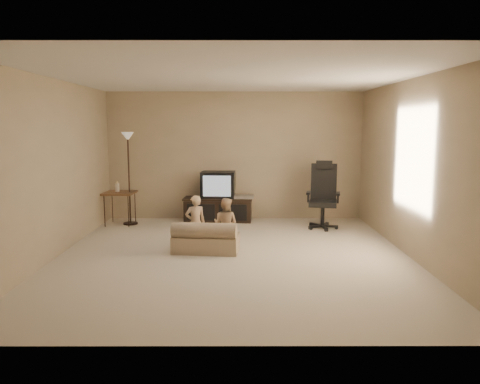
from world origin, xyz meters
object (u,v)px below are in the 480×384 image
Objects in this scene: tv_stand at (218,201)px; office_chair at (323,204)px; side_table at (119,193)px; child_sofa at (206,240)px; toddler_left at (195,223)px; toddler_right at (225,224)px; floor_lamp at (128,157)px.

office_chair reaches higher than tv_stand.
tv_stand is at bearing 10.16° from side_table.
child_sofa is 1.20× the size of toddler_left.
toddler_right is (0.20, -2.14, -0.01)m from tv_stand.
tv_stand is at bearing 173.74° from office_chair.
office_chair reaches higher than toddler_right.
office_chair is 0.71× the size of floor_lamp.
tv_stand is at bearing -61.62° from toddler_right.
tv_stand is 2.30m from child_sofa.
tv_stand is 1.64× the size of side_table.
toddler_right is at bearing -44.75° from floor_lamp.
side_table is at bearing -172.66° from office_chair.
child_sofa is (1.75, -1.95, -0.41)m from side_table.
floor_lamp reaches higher than office_chair.
toddler_right is at bearing 32.08° from child_sofa.
office_chair is 2.29m from toddler_right.
toddler_right is (0.44, 0.04, -0.02)m from toddler_left.
child_sofa is at bearing -51.67° from floor_lamp.
toddler_right is (0.29, 0.14, 0.20)m from child_sofa.
floor_lamp is 2.74m from toddler_right.
side_table is 0.83× the size of child_sofa.
toddler_left is at bearing 154.77° from child_sofa.
toddler_right is at bearing -81.23° from tv_stand.
child_sofa is at bearing -48.23° from side_table.
floor_lamp is 1.72× the size of child_sofa.
toddler_left is at bearing -132.37° from office_chair.
floor_lamp reaches higher than child_sofa.
side_table is 2.73m from toddler_right.
child_sofa is (-2.01, -1.65, -0.25)m from office_chair.
side_table reaches higher than child_sofa.
office_chair is 2.67m from toddler_left.
office_chair is at bearing -115.66° from toddler_right.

